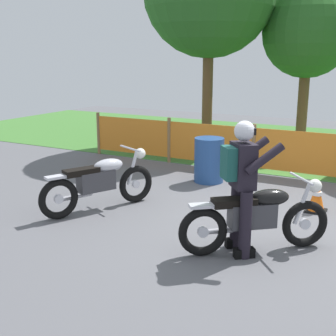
# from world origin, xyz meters

# --- Properties ---
(ground) EXTENTS (24.00, 24.00, 0.02)m
(ground) POSITION_xyz_m (0.00, 0.00, -0.01)
(ground) COLOR #5B5B60
(grass_verge) EXTENTS (24.00, 6.91, 0.01)m
(grass_verge) POSITION_xyz_m (0.00, 6.48, 0.01)
(grass_verge) COLOR #427A33
(grass_verge) RESTS_ON ground
(barrier_fence) EXTENTS (10.23, 0.08, 1.05)m
(barrier_fence) POSITION_xyz_m (0.00, 3.02, 0.54)
(barrier_fence) COLOR olive
(barrier_fence) RESTS_ON ground
(tree_near_left) EXTENTS (2.36, 2.36, 4.21)m
(tree_near_left) POSITION_xyz_m (-0.78, 6.46, 3.00)
(tree_near_left) COLOR brown
(tree_near_left) RESTS_ON ground
(motorcycle_lead) EXTENTS (1.61, 1.36, 0.95)m
(motorcycle_lead) POSITION_xyz_m (0.27, -0.79, 0.46)
(motorcycle_lead) COLOR black
(motorcycle_lead) RESTS_ON ground
(motorcycle_trailing) EXTENTS (1.01, 1.89, 0.96)m
(motorcycle_trailing) POSITION_xyz_m (-2.44, -0.45, 0.47)
(motorcycle_trailing) COLOR black
(motorcycle_trailing) RESTS_ON ground
(rider_lead) EXTENTS (0.78, 0.74, 1.69)m
(rider_lead) POSITION_xyz_m (0.10, -0.93, 0.95)
(rider_lead) COLOR black
(rider_lead) RESTS_ON ground
(traffic_cone) EXTENTS (0.32, 0.32, 0.53)m
(traffic_cone) POSITION_xyz_m (0.66, 1.12, 0.26)
(traffic_cone) COLOR black
(traffic_cone) RESTS_ON ground
(spare_drum) EXTENTS (0.58, 0.58, 0.88)m
(spare_drum) POSITION_xyz_m (-1.57, 1.93, 0.44)
(spare_drum) COLOR navy
(spare_drum) RESTS_ON ground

